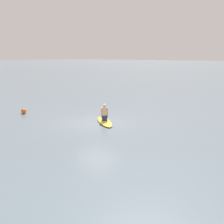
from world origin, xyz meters
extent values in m
plane|color=slate|center=(0.00, 0.00, 0.00)|extent=(400.00, 400.00, 0.00)
ellipsoid|color=gold|center=(-0.34, -0.31, 0.06)|extent=(2.74, 2.53, 0.13)
cube|color=navy|center=(-0.34, -0.31, 0.29)|extent=(0.44, 0.44, 0.32)
cylinder|color=#D6AD8E|center=(-0.34, -0.31, 0.69)|extent=(0.42, 0.42, 0.54)
sphere|color=#D6AD8E|center=(-0.34, -0.31, 1.06)|extent=(0.21, 0.21, 0.21)
cylinder|color=#D6AD8E|center=(-0.22, -0.18, 0.62)|extent=(0.12, 0.12, 0.59)
cylinder|color=#D6AD8E|center=(-0.46, -0.45, 0.62)|extent=(0.12, 0.12, 0.59)
sphere|color=#E55919|center=(5.96, 0.93, 0.18)|extent=(0.37, 0.37, 0.37)
camera|label=1|loc=(-11.02, 13.49, 4.11)|focal=46.43mm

